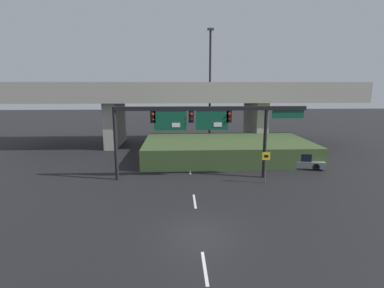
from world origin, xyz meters
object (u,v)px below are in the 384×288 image
(parked_sedan_near_right, at_px, (298,160))
(signal_gantry, at_px, (203,121))
(speed_limit_sign, at_px, (266,163))
(highway_light_pole_near, at_px, (210,88))

(parked_sedan_near_right, bearing_deg, signal_gantry, -149.21)
(signal_gantry, xyz_separation_m, parked_sedan_near_right, (9.04, 2.85, -4.06))
(speed_limit_sign, relative_size, parked_sedan_near_right, 0.53)
(speed_limit_sign, bearing_deg, highway_light_pole_near, 103.24)
(speed_limit_sign, height_order, highway_light_pole_near, highway_light_pole_near)
(speed_limit_sign, bearing_deg, parked_sedan_near_right, 45.05)
(speed_limit_sign, xyz_separation_m, highway_light_pole_near, (-2.99, 12.70, 5.56))
(signal_gantry, relative_size, speed_limit_sign, 6.07)
(highway_light_pole_near, bearing_deg, signal_gantry, -98.83)
(speed_limit_sign, relative_size, highway_light_pole_near, 0.18)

